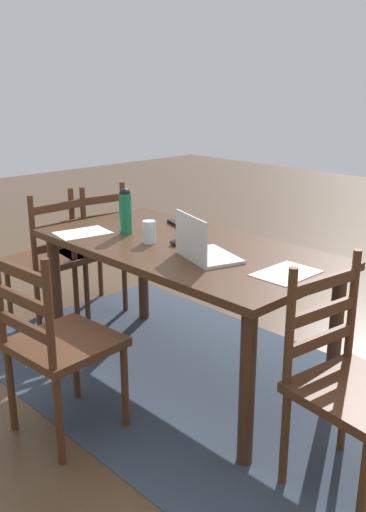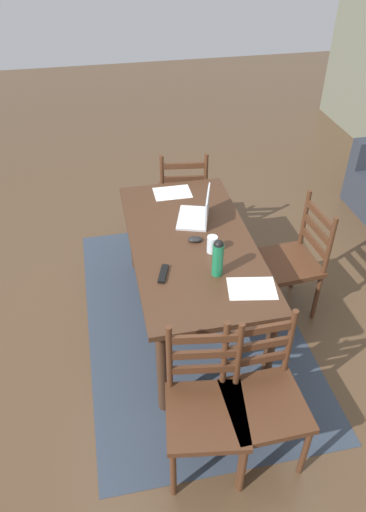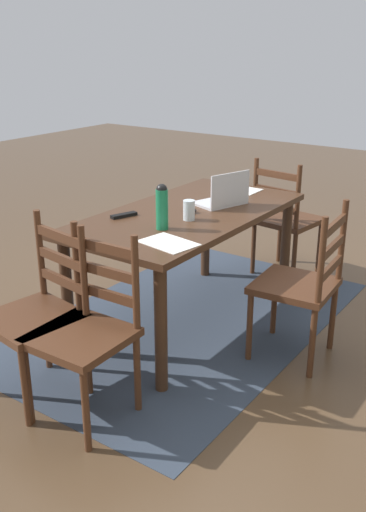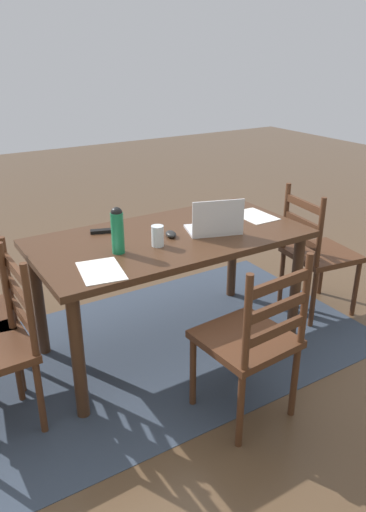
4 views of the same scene
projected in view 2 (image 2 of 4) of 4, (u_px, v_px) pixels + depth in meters
ground_plane at (191, 319)px, 3.78m from camera, size 14.00×14.00×0.00m
area_rug at (191, 318)px, 3.78m from camera, size 2.56×1.61×0.01m
dining_table at (191, 252)px, 3.36m from camera, size 1.67×0.85×0.77m
chair_right_far at (263, 398)px, 2.65m from camera, size 0.45×0.45×0.95m
chair_far_head at (292, 261)px, 3.62m from camera, size 0.47×0.47×0.95m
chair_right_near at (205, 408)px, 2.60m from camera, size 0.50×0.50×0.95m
chair_left_far at (183, 196)px, 4.38m from camera, size 0.49×0.49×0.95m
laptop at (199, 213)px, 3.48m from camera, size 0.37×0.31×0.23m
water_bottle at (218, 257)px, 2.93m from camera, size 0.07×0.07×0.26m
drinking_glass at (212, 244)px, 3.17m from camera, size 0.07×0.07×0.12m
computer_mouse at (195, 239)px, 3.29m from camera, size 0.08×0.11×0.03m
tv_remote at (163, 274)px, 3.01m from camera, size 0.18×0.10×0.02m
paper_stack_left at (172, 193)px, 3.81m from camera, size 0.21×0.30×0.00m
paper_stack_right at (252, 288)px, 2.91m from camera, size 0.26×0.33×0.00m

